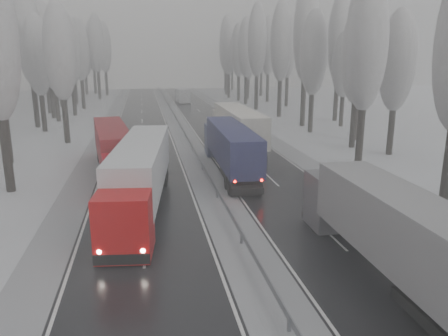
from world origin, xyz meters
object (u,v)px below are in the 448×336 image
object	(u,v)px
box_truck_distant	(182,95)
truck_red_white	(140,173)
truck_red_red	(113,148)
truck_blue_box	(230,145)
truck_cream_box	(237,125)
truck_grey_tarp	(397,232)

from	to	relation	value
box_truck_distant	truck_red_white	distance (m)	69.38
truck_red_white	truck_red_red	size ratio (longest dim) A/B	1.10
truck_blue_box	truck_cream_box	bearing A→B (deg)	75.62
truck_blue_box	box_truck_distant	world-z (taller)	truck_blue_box
truck_grey_tarp	truck_cream_box	xyz separation A→B (m)	(-0.78, 29.89, 0.13)
truck_blue_box	truck_cream_box	world-z (taller)	truck_cream_box
truck_cream_box	truck_blue_box	bearing A→B (deg)	-105.88
truck_grey_tarp	truck_red_red	xyz separation A→B (m)	(-13.31, 21.39, -0.15)
truck_blue_box	truck_red_white	distance (m)	11.67
truck_cream_box	truck_red_white	size ratio (longest dim) A/B	1.01
truck_red_white	truck_blue_box	bearing A→B (deg)	55.73
truck_cream_box	box_truck_distant	world-z (taller)	truck_cream_box
box_truck_distant	truck_red_white	bearing A→B (deg)	-100.00
truck_cream_box	box_truck_distant	size ratio (longest dim) A/B	2.15
truck_blue_box	box_truck_distant	bearing A→B (deg)	89.98
truck_grey_tarp	box_truck_distant	distance (m)	80.52
truck_blue_box	truck_cream_box	distance (m)	9.75
truck_grey_tarp	truck_blue_box	world-z (taller)	truck_grey_tarp
box_truck_distant	truck_blue_box	bearing A→B (deg)	-93.82
truck_cream_box	truck_red_red	size ratio (longest dim) A/B	1.11
truck_red_red	box_truck_distant	bearing A→B (deg)	71.64
truck_blue_box	box_truck_distant	distance (m)	60.00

